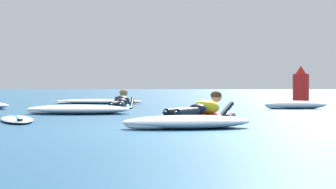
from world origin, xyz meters
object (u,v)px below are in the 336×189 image
(surfer_far, at_px, (121,103))
(drifting_surfboard, at_px, (17,119))
(surfer_near, at_px, (204,110))
(channel_marker_buoy, at_px, (301,89))

(surfer_far, bearing_deg, drifting_surfboard, -100.67)
(surfer_near, distance_m, drifting_surfboard, 3.40)
(surfer_far, relative_size, drifting_surfboard, 1.13)
(drifting_surfboard, bearing_deg, channel_marker_buoy, 53.24)
(surfer_near, xyz_separation_m, channel_marker_buoy, (2.85, 6.77, 0.33))
(surfer_near, height_order, channel_marker_buoy, channel_marker_buoy)
(surfer_near, relative_size, surfer_far, 0.94)
(drifting_surfboard, bearing_deg, surfer_near, 21.90)
(drifting_surfboard, height_order, channel_marker_buoy, channel_marker_buoy)
(surfer_near, height_order, surfer_far, same)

